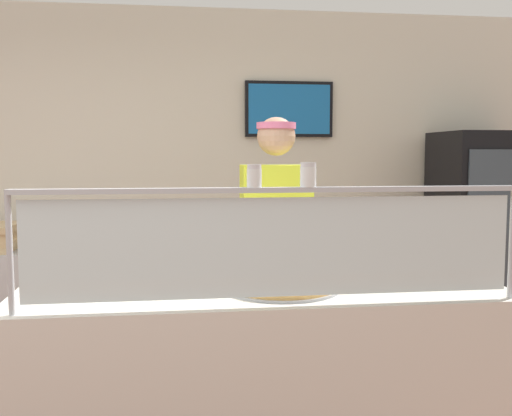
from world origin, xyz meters
name	(u,v)px	position (x,y,z in m)	size (l,w,h in m)	color
shop_rear_unit	(225,179)	(1.12, 2.53, 1.36)	(6.62, 0.13, 2.70)	silver
serving_counter	(265,393)	(1.11, 0.33, 0.47)	(2.22, 0.66, 0.95)	silver
sneeze_guard	(275,232)	(1.11, 0.06, 1.25)	(2.04, 0.06, 0.48)	#B2B5BC
pizza_tray	(282,286)	(1.19, 0.34, 0.97)	(0.52, 0.52, 0.04)	#9EA0A8
pizza_server	(287,282)	(1.21, 0.32, 0.99)	(0.07, 0.28, 0.01)	#ADAFB7
parmesan_shaker	(254,177)	(1.03, 0.06, 1.47)	(0.06, 0.06, 0.09)	white
pepper_flake_shaker	(308,176)	(1.24, 0.06, 1.47)	(0.06, 0.06, 0.10)	white
worker_figure	(277,254)	(1.27, 0.95, 1.01)	(0.41, 0.50, 1.76)	#23232D
drink_fridge	(483,242)	(3.11, 2.08, 0.87)	(0.71, 0.66, 1.73)	black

